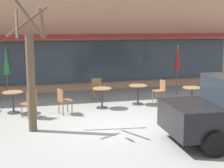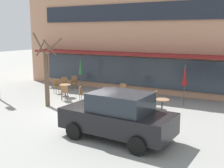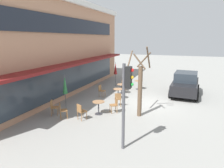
# 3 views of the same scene
# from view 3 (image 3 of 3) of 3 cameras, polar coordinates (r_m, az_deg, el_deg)

# --- Properties ---
(ground_plane) EXTENTS (80.00, 80.00, 0.00)m
(ground_plane) POSITION_cam_3_polar(r_m,az_deg,el_deg) (13.88, 11.36, -5.32)
(ground_plane) COLOR gray
(building_facade) EXTENTS (18.21, 9.10, 7.18)m
(building_facade) POSITION_cam_3_polar(r_m,az_deg,el_deg) (17.70, -22.27, 9.74)
(building_facade) COLOR tan
(building_facade) RESTS_ON ground
(cafe_table_near_wall) EXTENTS (0.70, 0.70, 0.76)m
(cafe_table_near_wall) POSITION_cam_3_polar(r_m,az_deg,el_deg) (11.54, -3.86, -6.17)
(cafe_table_near_wall) COLOR #333338
(cafe_table_near_wall) RESTS_ON ground
(cafe_table_streetside) EXTENTS (0.70, 0.70, 0.76)m
(cafe_table_streetside) POSITION_cam_3_polar(r_m,az_deg,el_deg) (17.22, 7.59, 0.17)
(cafe_table_streetside) COLOR #333338
(cafe_table_streetside) RESTS_ON ground
(cafe_table_by_tree) EXTENTS (0.70, 0.70, 0.76)m
(cafe_table_by_tree) POSITION_cam_3_polar(r_m,az_deg,el_deg) (14.33, 1.75, -2.33)
(cafe_table_by_tree) COLOR #333338
(cafe_table_by_tree) RESTS_ON ground
(cafe_table_mid_patio) EXTENTS (0.70, 0.70, 0.76)m
(cafe_table_mid_patio) POSITION_cam_3_polar(r_m,az_deg,el_deg) (15.77, 2.73, -0.91)
(cafe_table_mid_patio) COLOR #333338
(cafe_table_mid_patio) RESTS_ON ground
(patio_umbrella_green_folded) EXTENTS (0.28, 0.28, 2.20)m
(patio_umbrella_green_folded) POSITION_cam_3_polar(r_m,az_deg,el_deg) (12.00, -13.31, -0.23)
(patio_umbrella_green_folded) COLOR #4C4C51
(patio_umbrella_green_folded) RESTS_ON ground
(patio_umbrella_cream_folded) EXTENTS (0.28, 0.28, 2.20)m
(patio_umbrella_cream_folded) POSITION_cam_3_polar(r_m,az_deg,el_deg) (18.06, 1.01, 4.48)
(patio_umbrella_cream_folded) COLOR #4C4C51
(patio_umbrella_cream_folded) RESTS_ON ground
(cafe_chair_0) EXTENTS (0.51, 0.51, 0.89)m
(cafe_chair_0) POSITION_cam_3_polar(r_m,az_deg,el_deg) (12.81, 1.72, -4.15)
(cafe_chair_0) COLOR olive
(cafe_chair_0) RESTS_ON ground
(cafe_chair_1) EXTENTS (0.43, 0.43, 0.89)m
(cafe_chair_1) POSITION_cam_3_polar(r_m,az_deg,el_deg) (14.91, -3.13, -1.70)
(cafe_chair_1) COLOR olive
(cafe_chair_1) RESTS_ON ground
(cafe_chair_2) EXTENTS (0.44, 0.44, 0.89)m
(cafe_chair_2) POSITION_cam_3_polar(r_m,az_deg,el_deg) (16.71, 3.41, -0.09)
(cafe_chair_2) COLOR olive
(cafe_chair_2) RESTS_ON ground
(cafe_chair_3) EXTENTS (0.53, 0.53, 0.89)m
(cafe_chair_3) POSITION_cam_3_polar(r_m,az_deg,el_deg) (10.85, -8.88, -7.52)
(cafe_chair_3) COLOR olive
(cafe_chair_3) RESTS_ON ground
(cafe_chair_4) EXTENTS (0.56, 0.56, 0.89)m
(cafe_chair_4) POSITION_cam_3_polar(r_m,az_deg,el_deg) (11.75, 0.78, -5.74)
(cafe_chair_4) COLOR olive
(cafe_chair_4) RESTS_ON ground
(cafe_chair_5) EXTENTS (0.56, 0.56, 0.89)m
(cafe_chair_5) POSITION_cam_3_polar(r_m,az_deg,el_deg) (11.22, -14.08, -7.07)
(cafe_chair_5) COLOR olive
(cafe_chair_5) RESTS_ON ground
(cafe_chair_6) EXTENTS (0.53, 0.53, 0.89)m
(cafe_chair_6) POSITION_cam_3_polar(r_m,az_deg,el_deg) (11.83, -16.39, -6.15)
(cafe_chair_6) COLOR olive
(cafe_chair_6) RESTS_ON ground
(parked_sedan) EXTENTS (4.29, 2.19, 1.76)m
(parked_sedan) POSITION_cam_3_polar(r_m,az_deg,el_deg) (16.31, 20.20, 0.08)
(parked_sedan) COLOR black
(parked_sedan) RESTS_ON ground
(street_tree) EXTENTS (1.25, 1.16, 3.89)m
(street_tree) POSITION_cam_3_polar(r_m,az_deg,el_deg) (11.05, 7.98, -0.72)
(street_tree) COLOR brown
(street_tree) RESTS_ON ground
(traffic_light_pole) EXTENTS (0.26, 0.44, 3.40)m
(traffic_light_pole) POSITION_cam_3_polar(r_m,az_deg,el_deg) (7.45, 4.07, -2.62)
(traffic_light_pole) COLOR #47474C
(traffic_light_pole) RESTS_ON ground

